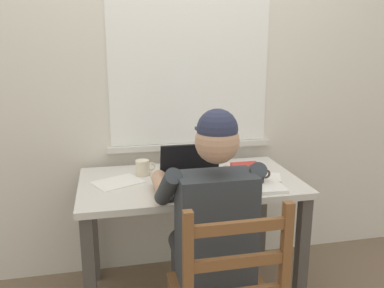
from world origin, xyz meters
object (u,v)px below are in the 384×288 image
(desk, at_px, (190,198))
(seated_person, at_px, (210,222))
(coffee_mug_white, at_px, (143,168))
(book_stack_main, at_px, (195,167))
(computer_mouse, at_px, (240,186))
(laptop, at_px, (194,179))
(book_stack_side, at_px, (247,167))
(coffee_mug_dark, at_px, (257,176))

(desk, relative_size, seated_person, 1.00)
(coffee_mug_white, xyz_separation_m, book_stack_main, (0.31, -0.01, -0.01))
(seated_person, xyz_separation_m, computer_mouse, (0.22, 0.22, 0.08))
(desk, distance_m, book_stack_main, 0.20)
(coffee_mug_white, height_order, book_stack_main, coffee_mug_white)
(book_stack_main, bearing_deg, desk, -115.14)
(laptop, relative_size, computer_mouse, 3.30)
(laptop, distance_m, book_stack_main, 0.27)
(desk, bearing_deg, computer_mouse, -41.45)
(seated_person, relative_size, book_stack_side, 6.86)
(laptop, height_order, coffee_mug_white, laptop)
(computer_mouse, bearing_deg, laptop, 165.20)
(coffee_mug_white, relative_size, book_stack_main, 0.68)
(coffee_mug_white, bearing_deg, seated_person, -65.26)
(seated_person, relative_size, laptop, 3.73)
(desk, distance_m, seated_person, 0.43)
(book_stack_side, bearing_deg, computer_mouse, -116.10)
(seated_person, xyz_separation_m, coffee_mug_white, (-0.26, 0.56, 0.11))
(seated_person, xyz_separation_m, laptop, (-0.02, 0.28, 0.12))
(desk, xyz_separation_m, laptop, (-0.01, -0.14, 0.16))
(desk, distance_m, computer_mouse, 0.33)
(desk, bearing_deg, book_stack_side, 11.56)
(seated_person, relative_size, book_stack_main, 7.14)
(desk, xyz_separation_m, book_stack_side, (0.37, 0.08, 0.14))
(book_stack_main, height_order, book_stack_side, book_stack_main)
(desk, bearing_deg, coffee_mug_dark, -24.91)
(desk, height_order, computer_mouse, computer_mouse)
(computer_mouse, height_order, book_stack_main, book_stack_main)
(desk, height_order, coffee_mug_white, coffee_mug_white)
(computer_mouse, distance_m, book_stack_main, 0.37)
(seated_person, bearing_deg, book_stack_side, 54.11)
(coffee_mug_white, bearing_deg, coffee_mug_dark, -26.40)
(coffee_mug_dark, relative_size, book_stack_main, 0.73)
(book_stack_main, bearing_deg, coffee_mug_dark, -45.19)
(laptop, xyz_separation_m, book_stack_main, (0.07, 0.27, -0.02))
(desk, relative_size, book_stack_main, 7.12)
(computer_mouse, distance_m, book_stack_side, 0.31)
(desk, distance_m, book_stack_side, 0.40)
(book_stack_main, distance_m, book_stack_side, 0.31)
(computer_mouse, distance_m, coffee_mug_white, 0.59)
(seated_person, distance_m, coffee_mug_white, 0.62)
(seated_person, relative_size, coffee_mug_white, 10.52)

